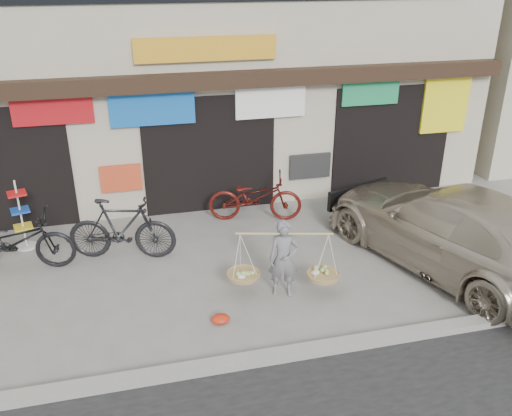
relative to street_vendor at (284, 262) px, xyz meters
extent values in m
plane|color=gray|center=(-0.63, 0.36, -0.64)|extent=(70.00, 70.00, 0.00)
cube|color=gray|center=(-0.63, -1.64, -0.58)|extent=(70.00, 0.25, 0.12)
cube|color=#BDB199|center=(-0.63, 6.86, 2.86)|extent=(14.00, 6.00, 7.00)
cube|color=black|center=(-0.63, 3.71, 2.41)|extent=(14.00, 0.35, 0.35)
cube|color=black|center=(-0.63, 4.11, 0.71)|extent=(3.00, 0.60, 2.70)
cube|color=black|center=(3.87, 4.11, 0.71)|extent=(3.00, 0.60, 2.70)
cube|color=red|center=(-3.83, 3.78, 1.96)|extent=(1.60, 0.08, 0.60)
cube|color=blue|center=(-1.83, 3.78, 1.86)|extent=(1.80, 0.08, 0.70)
cube|color=white|center=(0.77, 3.78, 1.86)|extent=(1.60, 0.08, 0.70)
cube|color=#208F58|center=(3.17, 3.78, 1.96)|extent=(1.40, 0.08, 0.60)
cube|color=yellow|center=(5.17, 3.78, 1.56)|extent=(1.20, 0.08, 1.40)
cube|color=#D64725|center=(-2.63, 3.78, 0.36)|extent=(0.90, 0.08, 0.60)
cube|color=#292929|center=(1.77, 3.78, 0.26)|extent=(1.00, 0.08, 0.60)
cube|color=gold|center=(-0.63, 3.78, 3.06)|extent=(3.00, 0.08, 0.50)
imported|color=slate|center=(0.00, 0.00, 0.07)|extent=(0.58, 0.45, 1.41)
cylinder|color=tan|center=(0.00, 0.00, 0.55)|extent=(1.61, 0.44, 0.04)
cylinder|color=#A2814D|center=(-0.67, 0.17, -0.26)|extent=(0.56, 0.56, 0.07)
ellipsoid|color=#A5BF66|center=(-0.67, 0.17, -0.20)|extent=(0.39, 0.39, 0.10)
cylinder|color=#A2814D|center=(0.67, -0.17, -0.26)|extent=(0.56, 0.56, 0.07)
ellipsoid|color=#A5BF66|center=(0.67, -0.17, -0.20)|extent=(0.39, 0.39, 0.10)
imported|color=black|center=(-4.66, 2.04, -0.06)|extent=(2.31, 1.07, 1.17)
imported|color=black|center=(-2.69, 1.99, -0.01)|extent=(2.18, 1.10, 1.26)
imported|color=#4D110D|center=(0.24, 3.06, -0.09)|extent=(2.20, 1.20, 1.10)
imported|color=#AFA18D|center=(3.36, 0.21, 0.15)|extent=(3.81, 5.85, 1.58)
cube|color=black|center=(2.55, 2.66, -0.09)|extent=(1.64, 0.63, 0.45)
cube|color=silver|center=(2.53, 2.72, -0.19)|extent=(0.43, 0.16, 0.12)
cylinder|color=silver|center=(-4.64, 2.91, -0.62)|extent=(0.40, 0.40, 0.04)
cylinder|color=silver|center=(-4.64, 2.91, 0.10)|extent=(0.04, 0.04, 1.47)
cube|color=yellow|center=(-4.64, 2.91, -0.18)|extent=(0.43, 0.43, 0.04)
cube|color=#194CB2|center=(-4.64, 2.91, 0.19)|extent=(0.43, 0.43, 0.04)
cube|color=red|center=(-4.64, 2.91, 0.55)|extent=(0.43, 0.43, 0.04)
ellipsoid|color=red|center=(-1.23, -0.57, -0.57)|extent=(0.31, 0.25, 0.14)
camera|label=1|loc=(-2.40, -7.74, 4.73)|focal=38.00mm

